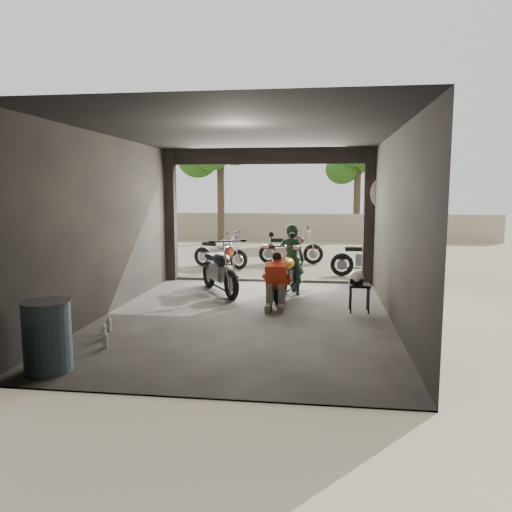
% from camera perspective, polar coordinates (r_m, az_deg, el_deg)
% --- Properties ---
extents(ground, '(80.00, 80.00, 0.00)m').
position_cam_1_polar(ground, '(8.85, -1.16, -7.04)').
color(ground, '#7A6D56').
rests_on(ground, ground).
extents(garage, '(7.00, 7.13, 3.20)m').
position_cam_1_polar(garage, '(9.16, -0.66, 1.59)').
color(garage, '#2D2B28').
rests_on(garage, ground).
extents(boundary_wall, '(18.00, 0.30, 1.20)m').
position_cam_1_polar(boundary_wall, '(22.57, 4.26, 3.36)').
color(boundary_wall, gray).
rests_on(boundary_wall, ground).
extents(tree_left, '(2.20, 2.20, 5.60)m').
position_cam_1_polar(tree_left, '(21.48, -4.09, 12.20)').
color(tree_left, '#382B1E').
rests_on(tree_left, ground).
extents(tree_right, '(2.20, 2.20, 5.00)m').
position_cam_1_polar(tree_right, '(22.56, 11.58, 10.75)').
color(tree_right, '#382B1E').
rests_on(tree_right, ground).
extents(main_bike, '(1.05, 1.85, 1.17)m').
position_cam_1_polar(main_bike, '(10.38, 3.64, -1.60)').
color(main_bike, beige).
rests_on(main_bike, ground).
extents(left_bike, '(1.57, 1.92, 1.22)m').
position_cam_1_polar(left_bike, '(10.76, -4.21, -1.14)').
color(left_bike, black).
rests_on(left_bike, ground).
extents(outside_bike_a, '(1.71, 1.20, 1.07)m').
position_cam_1_polar(outside_bike_a, '(14.38, -4.14, 0.75)').
color(outside_bike_a, black).
rests_on(outside_bike_a, ground).
extents(outside_bike_b, '(1.74, 0.81, 1.15)m').
position_cam_1_polar(outside_bike_b, '(15.15, 4.02, 1.24)').
color(outside_bike_b, '#3C0E17').
rests_on(outside_bike_b, ground).
extents(outside_bike_c, '(1.69, 0.73, 1.13)m').
position_cam_1_polar(outside_bike_c, '(13.20, 12.70, 0.12)').
color(outside_bike_c, black).
rests_on(outside_bike_c, ground).
extents(rider, '(0.57, 0.39, 1.53)m').
position_cam_1_polar(rider, '(10.55, 4.06, -0.47)').
color(rider, black).
rests_on(rider, ground).
extents(mechanic, '(0.54, 0.73, 1.04)m').
position_cam_1_polar(mechanic, '(9.27, 2.27, -3.09)').
color(mechanic, red).
rests_on(mechanic, ground).
extents(stool, '(0.38, 0.38, 0.53)m').
position_cam_1_polar(stool, '(9.29, 11.74, -3.63)').
color(stool, black).
rests_on(stool, ground).
extents(helmet, '(0.27, 0.28, 0.25)m').
position_cam_1_polar(helmet, '(9.24, 11.39, -2.43)').
color(helmet, white).
rests_on(helmet, stool).
extents(oil_drum, '(0.68, 0.68, 0.88)m').
position_cam_1_polar(oil_drum, '(6.67, -22.75, -8.57)').
color(oil_drum, '#446273').
rests_on(oil_drum, ground).
extents(sign_post, '(0.87, 0.08, 2.60)m').
position_cam_1_polar(sign_post, '(11.77, 14.95, 5.06)').
color(sign_post, black).
rests_on(sign_post, ground).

